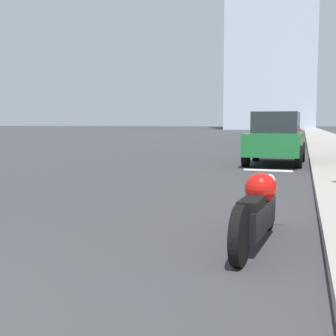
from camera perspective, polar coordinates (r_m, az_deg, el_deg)
sidewalk at (r=41.75m, az=18.72°, el=3.40°), size 3.29×240.00×0.15m
motorcycle at (r=5.50m, az=10.82°, el=-5.01°), size 0.62×2.30×0.81m
parked_car_green at (r=16.28m, az=13.02°, el=3.55°), size 1.95×4.10×1.77m
parked_car_black at (r=29.06m, az=14.01°, el=4.11°), size 1.83×4.24×1.50m
parked_car_red at (r=41.39m, az=14.54°, el=4.54°), size 2.09×4.20×1.69m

